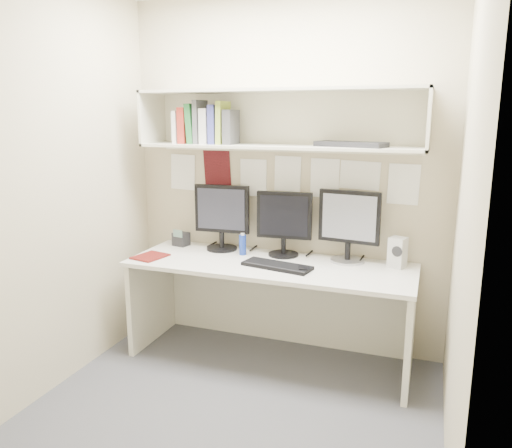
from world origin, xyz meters
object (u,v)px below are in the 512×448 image
(desk, at_px, (270,311))
(monitor_right, at_px, (349,224))
(speaker, at_px, (397,252))
(monitor_center, at_px, (284,221))
(desk_phone, at_px, (181,239))
(keyboard, at_px, (277,266))
(monitor_left, at_px, (222,215))
(maroon_notebook, at_px, (150,256))

(desk, height_order, monitor_right, monitor_right)
(monitor_right, height_order, speaker, monitor_right)
(monitor_right, bearing_deg, monitor_center, -173.19)
(monitor_center, relative_size, desk_phone, 3.42)
(desk, bearing_deg, desk_phone, 165.55)
(keyboard, bearing_deg, monitor_center, 109.35)
(desk_phone, bearing_deg, speaker, 10.82)
(speaker, distance_m, desk_phone, 1.66)
(desk, relative_size, monitor_left, 4.01)
(keyboard, xyz_separation_m, maroon_notebook, (-0.95, -0.08, -0.01))
(desk, height_order, keyboard, keyboard)
(monitor_center, xyz_separation_m, desk_phone, (-0.85, -0.01, -0.20))
(monitor_right, distance_m, maroon_notebook, 1.45)
(monitor_left, height_order, maroon_notebook, monitor_left)
(monitor_right, xyz_separation_m, desk_phone, (-1.32, -0.01, -0.22))
(keyboard, bearing_deg, monitor_right, 47.12)
(speaker, bearing_deg, desk, -147.73)
(desk, distance_m, keyboard, 0.39)
(speaker, bearing_deg, desk_phone, -161.18)
(keyboard, xyz_separation_m, desk_phone, (-0.89, 0.30, 0.04))
(monitor_center, relative_size, maroon_notebook, 2.02)
(keyboard, height_order, speaker, speaker)
(keyboard, relative_size, speaker, 2.30)
(desk_phone, bearing_deg, maroon_notebook, -86.40)
(monitor_right, xyz_separation_m, speaker, (0.34, -0.03, -0.17))
(monitor_right, distance_m, desk_phone, 1.34)
(monitor_left, bearing_deg, keyboard, -33.67)
(desk, distance_m, speaker, 0.99)
(monitor_center, xyz_separation_m, monitor_right, (0.47, -0.00, 0.02))
(keyboard, bearing_deg, maroon_notebook, -164.40)
(monitor_center, xyz_separation_m, maroon_notebook, (-0.90, -0.39, -0.25))
(monitor_center, bearing_deg, monitor_left, 175.16)
(monitor_left, height_order, speaker, monitor_left)
(monitor_right, bearing_deg, maroon_notebook, -157.38)
(speaker, bearing_deg, monitor_left, -161.74)
(desk, height_order, desk_phone, desk_phone)
(keyboard, relative_size, desk_phone, 3.46)
(keyboard, bearing_deg, desk_phone, 172.30)
(monitor_left, bearing_deg, monitor_center, -3.73)
(desk, distance_m, desk_phone, 0.94)
(monitor_left, distance_m, maroon_notebook, 0.62)
(monitor_left, relative_size, maroon_notebook, 2.13)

